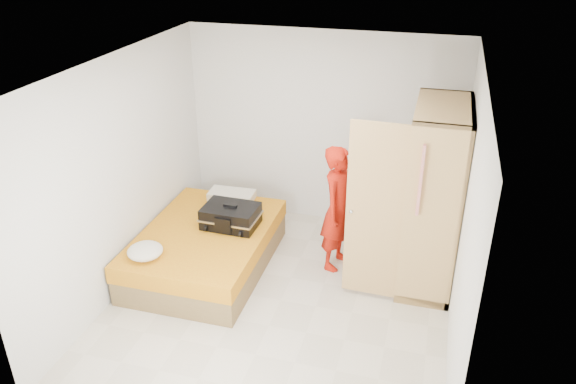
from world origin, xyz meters
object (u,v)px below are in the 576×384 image
(bed, at_px, (206,248))
(person, at_px, (339,208))
(round_cushion, at_px, (145,251))
(suitcase, at_px, (231,216))
(wardrobe, at_px, (428,203))

(bed, height_order, person, person)
(bed, relative_size, round_cushion, 5.25)
(suitcase, xyz_separation_m, round_cushion, (-0.65, -0.89, -0.05))
(bed, xyz_separation_m, wardrobe, (2.50, 0.45, 0.75))
(bed, distance_m, suitcase, 0.49)
(person, relative_size, suitcase, 2.31)
(bed, bearing_deg, person, 17.54)
(bed, height_order, suitcase, suitcase)
(bed, bearing_deg, suitcase, 37.35)
(person, relative_size, round_cushion, 4.00)
(wardrobe, relative_size, suitcase, 3.15)
(bed, height_order, wardrobe, wardrobe)
(wardrobe, bearing_deg, round_cushion, -158.48)
(bed, xyz_separation_m, suitcase, (0.26, 0.20, 0.37))
(person, distance_m, round_cushion, 2.24)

